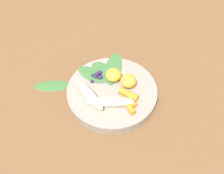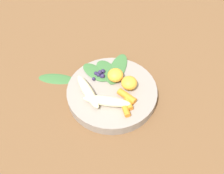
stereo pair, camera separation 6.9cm
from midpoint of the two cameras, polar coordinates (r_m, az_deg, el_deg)
ground_plane at (r=0.72m, az=2.73°, el=-2.26°), size 2.40×2.40×0.00m
bowl at (r=0.71m, az=2.78°, el=-1.49°), size 0.26×0.26×0.03m
banana_peeled_left at (r=0.65m, az=1.77°, el=-3.55°), size 0.08×0.13×0.03m
banana_peeled_right at (r=0.67m, az=-2.86°, el=-1.17°), size 0.09×0.13×0.03m
orange_segment_near at (r=0.71m, az=3.61°, el=2.65°), size 0.05×0.05×0.03m
orange_segment_far at (r=0.69m, az=6.92°, el=0.78°), size 0.05×0.05×0.03m
carrot_front at (r=0.65m, az=6.17°, el=-5.19°), size 0.04×0.05×0.02m
carrot_mid_left at (r=0.66m, az=6.81°, el=-3.71°), size 0.04×0.05×0.02m
carrot_mid_right at (r=0.67m, az=6.44°, el=-2.36°), size 0.03×0.06×0.02m
blueberry_pile at (r=0.72m, az=-0.08°, el=2.87°), size 0.05×0.04×0.02m
coconut_shred_patch at (r=0.74m, az=-1.14°, el=3.46°), size 0.04×0.04×0.00m
kale_leaf_left at (r=0.75m, az=3.94°, el=4.23°), size 0.14×0.08×0.01m
kale_leaf_right at (r=0.74m, az=1.58°, el=3.53°), size 0.10×0.12×0.01m
kale_leaf_rear at (r=0.73m, az=-1.35°, el=3.35°), size 0.07×0.10×0.01m
kale_leaf_stray at (r=0.77m, az=-10.54°, el=1.86°), size 0.09×0.12×0.01m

